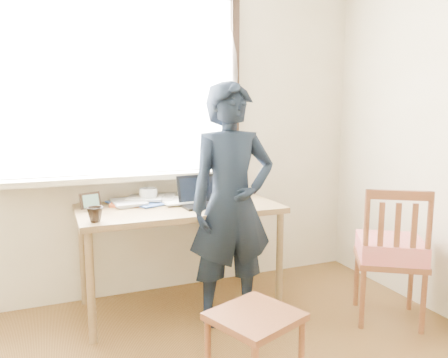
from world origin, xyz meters
name	(u,v)px	position (x,y,z in m)	size (l,w,h in m)	color
room_shell	(251,48)	(-0.02, 0.20, 1.64)	(3.52, 4.02, 2.61)	beige
desk	(179,216)	(0.11, 1.63, 0.67)	(1.39, 0.70, 0.75)	olive
laptop	(201,198)	(0.26, 1.59, 0.80)	(0.32, 0.27, 0.21)	black
mug_white	(148,195)	(-0.06, 1.83, 0.80)	(0.13, 0.13, 0.10)	white
mug_dark	(95,214)	(-0.49, 1.39, 0.79)	(0.10, 0.10, 0.09)	black
mouse	(243,201)	(0.56, 1.53, 0.76)	(0.10, 0.07, 0.04)	black
desk_clutter	(119,201)	(-0.27, 1.87, 0.76)	(0.64, 0.48, 0.03)	gold
book_a	(113,204)	(-0.32, 1.81, 0.76)	(0.22, 0.30, 0.03)	white
book_b	(227,193)	(0.59, 1.90, 0.75)	(0.16, 0.22, 0.02)	white
picture_frame	(90,202)	(-0.48, 1.73, 0.80)	(0.14, 0.06, 0.11)	black
work_chair	(255,325)	(0.19, 0.56, 0.34)	(0.51, 0.50, 0.41)	brown
side_chair	(390,251)	(1.35, 0.90, 0.49)	(0.58, 0.58, 0.93)	brown
person	(232,205)	(0.38, 1.30, 0.80)	(0.58, 0.38, 1.60)	black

